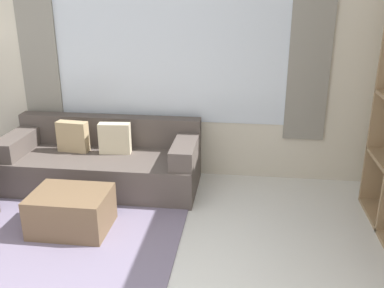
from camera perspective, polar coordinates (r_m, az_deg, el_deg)
wall_back at (r=4.86m, az=-2.95°, el=11.25°), size 6.08×0.11×2.70m
area_rug at (r=4.31m, az=-21.37°, el=-10.52°), size 2.90×2.24×0.01m
couch_main at (r=4.87m, az=-11.77°, el=-2.35°), size 2.11×0.88×0.72m
ottoman at (r=4.08m, az=-15.79°, el=-8.65°), size 0.69×0.53×0.38m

